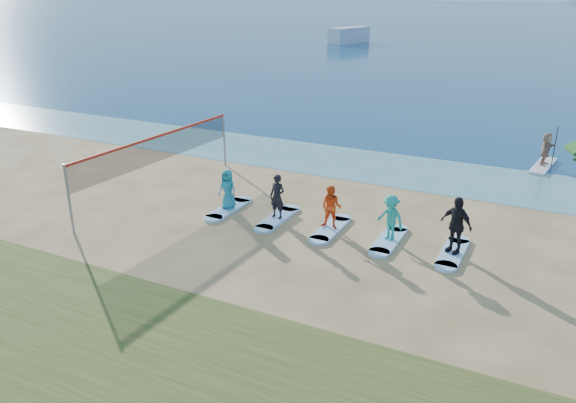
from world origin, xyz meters
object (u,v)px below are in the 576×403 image
at_px(student_3, 390,217).
at_px(student_2, 331,207).
at_px(student_0, 228,189).
at_px(student_4, 456,225).
at_px(paddleboarder, 546,149).
at_px(surfboard_0, 229,209).
at_px(surfboard_3, 389,240).
at_px(boat_offshore_a, 349,43).
at_px(surfboard_1, 277,218).
at_px(surfboard_4, 453,253).
at_px(surfboard_2, 331,229).
at_px(student_1, 277,196).
at_px(volleyball_net, 158,149).
at_px(paddleboard, 543,166).

bearing_deg(student_3, student_2, -157.61).
xyz_separation_m(student_0, student_4, (8.43, 0.00, 0.17)).
relative_size(paddleboarder, surfboard_0, 0.70).
height_order(paddleboarder, surfboard_3, paddleboarder).
height_order(boat_offshore_a, student_0, student_0).
bearing_deg(boat_offshore_a, student_2, -53.11).
bearing_deg(student_2, surfboard_0, 176.86).
relative_size(surfboard_1, surfboard_4, 1.00).
height_order(student_3, surfboard_4, student_3).
relative_size(paddleboarder, student_3, 0.98).
distance_m(student_0, student_4, 8.44).
bearing_deg(surfboard_2, student_1, 180.00).
relative_size(surfboard_0, student_0, 1.45).
relative_size(boat_offshore_a, student_4, 3.83).
height_order(surfboard_1, surfboard_2, same).
height_order(paddleboarder, surfboard_4, paddleboarder).
height_order(volleyball_net, surfboard_3, volleyball_net).
height_order(surfboard_0, student_0, student_0).
relative_size(volleyball_net, surfboard_2, 4.13).
height_order(paddleboard, paddleboarder, paddleboarder).
xyz_separation_m(paddleboard, surfboard_0, (-10.40, -11.27, -0.01)).
bearing_deg(surfboard_2, surfboard_4, 0.00).
height_order(paddleboard, student_4, student_4).
relative_size(surfboard_0, student_4, 1.18).
bearing_deg(boat_offshore_a, student_1, -54.78).
height_order(surfboard_3, student_3, student_3).
distance_m(student_0, student_1, 2.11).
relative_size(boat_offshore_a, student_0, 4.69).
height_order(surfboard_3, surfboard_4, same).
relative_size(paddleboard, student_4, 1.61).
xyz_separation_m(surfboard_0, surfboard_2, (4.22, 0.00, 0.00)).
bearing_deg(student_1, volleyball_net, -176.49).
bearing_deg(student_1, paddleboard, 60.10).
xyz_separation_m(paddleboard, paddleboarder, (0.00, 0.00, 0.83)).
relative_size(volleyball_net, surfboard_4, 4.13).
distance_m(surfboard_1, student_2, 2.26).
bearing_deg(paddleboard, student_4, -91.83).
distance_m(boat_offshore_a, student_0, 66.93).
bearing_deg(volleyball_net, student_0, -4.68).
distance_m(boat_offshore_a, student_4, 69.85).
height_order(student_0, student_4, student_4).
xyz_separation_m(student_2, student_4, (4.22, 0.00, 0.16)).
bearing_deg(paddleboarder, paddleboard, 0.00).
bearing_deg(surfboard_4, paddleboarder, 80.13).
distance_m(student_1, student_2, 2.11).
relative_size(volleyball_net, surfboard_1, 4.13).
height_order(student_2, surfboard_3, student_2).
relative_size(surfboard_0, student_3, 1.40).
height_order(paddleboarder, student_0, paddleboarder).
distance_m(paddleboard, boat_offshore_a, 60.61).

